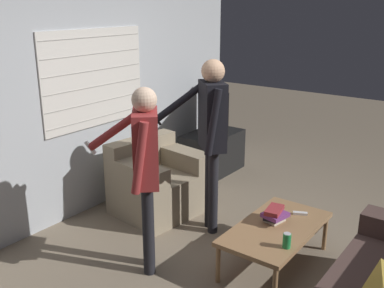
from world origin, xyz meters
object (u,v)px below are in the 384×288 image
at_px(tv, 213,110).
at_px(soda_can, 287,241).
at_px(book_stack, 275,215).
at_px(person_right_standing, 211,126).
at_px(spare_remote, 300,213).
at_px(armchair_beige, 157,182).
at_px(coffee_table, 276,230).
at_px(person_left_standing, 145,160).

relative_size(tv, soda_can, 5.84).
bearing_deg(book_stack, person_right_standing, 80.14).
relative_size(person_right_standing, book_stack, 6.91).
bearing_deg(spare_remote, soda_can, 167.96).
bearing_deg(tv, soda_can, -2.09).
bearing_deg(soda_can, spare_remote, 13.86).
height_order(armchair_beige, coffee_table, armchair_beige).
distance_m(coffee_table, person_left_standing, 1.31).
distance_m(coffee_table, person_right_standing, 1.15).
xyz_separation_m(person_right_standing, soda_can, (-0.48, -1.06, -0.66)).
xyz_separation_m(armchair_beige, coffee_table, (-0.22, -1.56, 0.01)).
relative_size(person_right_standing, soda_can, 13.86).
distance_m(tv, soda_can, 2.75).
relative_size(soda_can, spare_remote, 0.94).
distance_m(tv, person_left_standing, 2.48).
distance_m(armchair_beige, person_right_standing, 1.06).
bearing_deg(person_left_standing, armchair_beige, -4.69).
bearing_deg(soda_can, armchair_beige, 74.63).
bearing_deg(spare_remote, tv, 29.70).
height_order(armchair_beige, soda_can, armchair_beige).
distance_m(coffee_table, book_stack, 0.14).
xyz_separation_m(person_right_standing, spare_remote, (0.14, -0.91, -0.71)).
xyz_separation_m(coffee_table, tv, (1.59, 1.76, 0.52)).
bearing_deg(armchair_beige, spare_remote, 100.99).
relative_size(armchair_beige, coffee_table, 0.88).
bearing_deg(person_right_standing, soda_can, -163.06).
relative_size(armchair_beige, spare_remote, 7.31).
xyz_separation_m(armchair_beige, book_stack, (-0.15, -1.51, 0.12)).
height_order(coffee_table, person_left_standing, person_left_standing).
bearing_deg(person_right_standing, spare_remote, -130.53).
distance_m(person_left_standing, person_right_standing, 0.92).
relative_size(tv, person_left_standing, 0.45).
xyz_separation_m(person_left_standing, spare_remote, (1.05, -0.94, -0.63)).
bearing_deg(person_left_standing, spare_remote, -83.17).
distance_m(person_left_standing, spare_remote, 1.54).
distance_m(armchair_beige, coffee_table, 1.58).
bearing_deg(tv, coffee_table, -1.02).
bearing_deg(spare_remote, coffee_table, 141.92).
height_order(coffee_table, person_right_standing, person_right_standing).
relative_size(person_left_standing, person_right_standing, 0.93).
xyz_separation_m(tv, soda_can, (-1.87, -1.98, -0.42)).
bearing_deg(book_stack, armchair_beige, 84.26).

